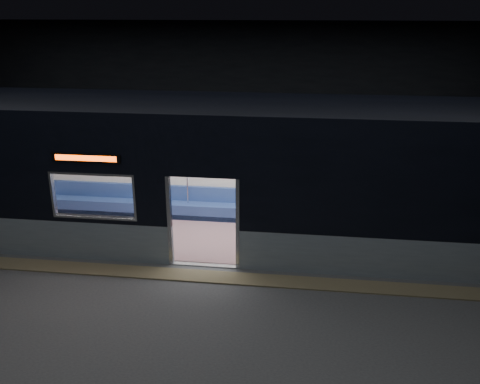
# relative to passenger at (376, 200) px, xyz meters

# --- Properties ---
(station_floor) EXTENTS (24.00, 14.00, 0.01)m
(station_floor) POSITION_rel_passenger_xyz_m (-3.92, -3.55, -0.79)
(station_floor) COLOR #47494C
(station_floor) RESTS_ON ground
(station_envelope) EXTENTS (24.00, 14.00, 5.00)m
(station_envelope) POSITION_rel_passenger_xyz_m (-3.92, -3.55, 2.88)
(station_envelope) COLOR black
(station_envelope) RESTS_ON station_floor
(tactile_strip) EXTENTS (22.80, 0.50, 0.03)m
(tactile_strip) POSITION_rel_passenger_xyz_m (-3.92, -3.00, -0.77)
(tactile_strip) COLOR #8C7F59
(tactile_strip) RESTS_ON station_floor
(metro_car) EXTENTS (18.00, 3.04, 3.35)m
(metro_car) POSITION_rel_passenger_xyz_m (-3.92, -1.00, 1.06)
(metro_car) COLOR #93A3AF
(metro_car) RESTS_ON station_floor
(passenger) EXTENTS (0.38, 0.66, 1.33)m
(passenger) POSITION_rel_passenger_xyz_m (0.00, 0.00, 0.00)
(passenger) COLOR black
(passenger) RESTS_ON metro_car
(handbag) EXTENTS (0.31, 0.28, 0.13)m
(handbag) POSITION_rel_passenger_xyz_m (-0.02, -0.21, -0.11)
(handbag) COLOR black
(handbag) RESTS_ON passenger
(transit_map) EXTENTS (0.95, 0.03, 0.62)m
(transit_map) POSITION_rel_passenger_xyz_m (-0.26, 0.31, 0.68)
(transit_map) COLOR white
(transit_map) RESTS_ON metro_car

